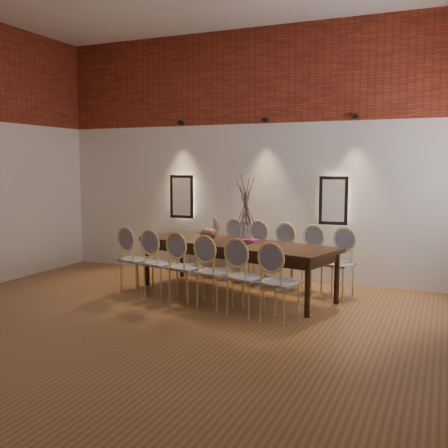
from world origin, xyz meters
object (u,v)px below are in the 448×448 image
at_px(book, 249,240).
at_px(bowl, 209,234).
at_px(dining_table, 235,268).
at_px(chair_near_c, 187,267).
at_px(chair_far_d, 278,256).
at_px(chair_far_f, 338,264).
at_px(chair_far_c, 251,253).
at_px(chair_far_e, 307,260).
at_px(chair_near_d, 215,272).
at_px(chair_near_a, 137,259).
at_px(chair_near_f, 280,283).
at_px(chair_near_b, 161,263).
at_px(vase, 245,233).
at_px(chair_far_b, 227,250).
at_px(chair_near_e, 246,277).
at_px(chair_far_a, 204,247).

bearing_deg(book, bowl, -170.95).
relative_size(dining_table, chair_near_c, 3.13).
bearing_deg(chair_far_d, chair_far_f, -180.00).
bearing_deg(chair_far_c, bowl, 75.88).
distance_m(chair_far_e, bowl, 1.48).
bearing_deg(chair_near_d, bowl, 134.57).
height_order(chair_near_a, bowl, chair_near_a).
relative_size(chair_near_a, chair_far_f, 1.00).
xyz_separation_m(chair_near_f, chair_far_e, (-0.08, 1.58, 0.00)).
xyz_separation_m(chair_near_a, chair_near_c, (0.95, -0.26, 0.00)).
height_order(chair_near_b, vase, vase).
distance_m(chair_far_d, vase, 0.87).
height_order(dining_table, chair_far_d, chair_far_d).
xyz_separation_m(chair_near_c, chair_far_b, (-0.08, 1.58, 0.00)).
bearing_deg(bowl, chair_near_e, -45.87).
distance_m(chair_near_e, chair_far_a, 2.47).
bearing_deg(chair_near_f, chair_near_b, 180.00).
xyz_separation_m(chair_near_b, chair_far_f, (2.29, 0.94, 0.00)).
relative_size(chair_near_d, book, 3.62).
relative_size(chair_far_a, bowl, 3.92).
bearing_deg(bowl, chair_far_e, 19.02).
bearing_deg(chair_near_d, chair_far_d, 90.00).
distance_m(chair_far_c, vase, 0.97).
distance_m(chair_far_c, book, 0.72).
xyz_separation_m(chair_near_b, vase, (1.08, 0.49, 0.43)).
distance_m(dining_table, bowl, 0.65).
bearing_deg(chair_far_d, chair_near_b, 56.92).
height_order(dining_table, chair_near_d, chair_near_d).
xyz_separation_m(chair_near_c, bowl, (-0.01, 0.73, 0.37)).
distance_m(chair_near_a, chair_far_b, 1.58).
bearing_deg(vase, chair_far_b, 125.48).
xyz_separation_m(chair_far_c, bowl, (-0.40, -0.72, 0.37)).
height_order(chair_far_a, chair_far_f, same).
bearing_deg(bowl, book, 9.05).
bearing_deg(chair_near_c, chair_near_a, -180.00).
bearing_deg(chair_near_f, chair_far_a, 148.45).
bearing_deg(chair_far_e, chair_near_b, 45.66).
xyz_separation_m(chair_near_b, bowl, (0.46, 0.60, 0.37)).
bearing_deg(book, chair_near_b, -146.56).
distance_m(chair_far_e, book, 0.89).
relative_size(chair_near_d, vase, 3.13).
xyz_separation_m(chair_near_e, chair_far_a, (-1.50, 1.97, 0.00)).
xyz_separation_m(chair_far_a, bowl, (0.54, -0.98, 0.37)).
xyz_separation_m(chair_far_b, vase, (0.69, -0.97, 0.43)).
relative_size(chair_near_c, chair_near_e, 1.00).
relative_size(chair_far_c, book, 3.62).
bearing_deg(chair_far_f, chair_near_e, 71.96).
xyz_separation_m(chair_near_a, chair_far_b, (0.87, 1.33, 0.00)).
relative_size(chair_near_c, chair_far_d, 1.00).
xyz_separation_m(chair_far_b, chair_far_e, (1.42, -0.38, 0.00)).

